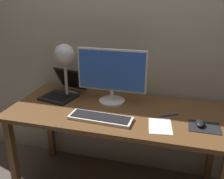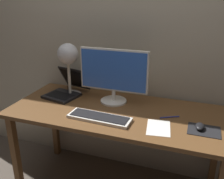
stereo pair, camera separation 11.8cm
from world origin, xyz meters
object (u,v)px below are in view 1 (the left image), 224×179
at_px(mouse, 200,123).
at_px(laptop, 64,88).
at_px(keyboard_main, 100,118).
at_px(pen, 169,115).
at_px(monitor, 112,74).
at_px(desk_lamp, 65,59).

bearing_deg(mouse, laptop, 166.82).
distance_m(laptop, mouse, 1.11).
height_order(keyboard_main, pen, keyboard_main).
distance_m(monitor, laptop, 0.46).
relative_size(mouse, pen, 0.69).
distance_m(desk_lamp, mouse, 1.12).
xyz_separation_m(desk_lamp, pen, (0.85, -0.14, -0.31)).
distance_m(keyboard_main, mouse, 0.66).
relative_size(monitor, mouse, 5.60).
bearing_deg(monitor, pen, -15.39).
height_order(desk_lamp, mouse, desk_lamp).
bearing_deg(laptop, keyboard_main, -38.37).
bearing_deg(laptop, pen, -10.01).
height_order(keyboard_main, mouse, mouse).
relative_size(keyboard_main, desk_lamp, 1.01).
xyz_separation_m(desk_lamp, mouse, (1.05, -0.23, -0.30)).
xyz_separation_m(monitor, laptop, (-0.42, 0.03, -0.17)).
bearing_deg(keyboard_main, desk_lamp, 141.05).
xyz_separation_m(monitor, mouse, (0.66, -0.22, -0.22)).
height_order(monitor, mouse, monitor).
xyz_separation_m(monitor, desk_lamp, (-0.39, 0.01, 0.08)).
relative_size(monitor, desk_lamp, 1.22).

